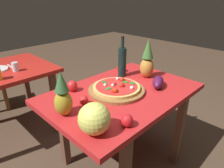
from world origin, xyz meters
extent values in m
plane|color=#4C3828|center=(0.00, 0.00, 0.00)|extent=(10.00, 10.00, 0.00)
cube|color=brown|center=(0.36, -0.36, 0.36)|extent=(0.06, 0.06, 0.72)
cube|color=brown|center=(-0.36, 0.36, 0.36)|extent=(0.06, 0.06, 0.72)
cube|color=brown|center=(0.36, 0.36, 0.36)|extent=(0.06, 0.06, 0.72)
cube|color=red|center=(0.00, 0.00, 0.74)|extent=(1.23, 0.82, 0.04)
cube|color=brown|center=(-0.15, 0.86, 0.36)|extent=(0.06, 0.06, 0.72)
cube|color=brown|center=(-0.15, 1.60, 0.36)|extent=(0.06, 0.06, 0.72)
cube|color=red|center=(-0.52, 1.23, 0.74)|extent=(0.98, 0.84, 0.04)
cube|color=olive|center=(-0.32, 2.07, 0.21)|extent=(0.04, 0.04, 0.41)
cube|color=olive|center=(-0.40, 1.75, 0.21)|extent=(0.04, 0.04, 0.41)
cylinder|color=olive|center=(-0.04, 0.03, 0.77)|extent=(0.45, 0.45, 0.02)
cylinder|color=#DEB160|center=(-0.04, 0.03, 0.79)|extent=(0.38, 0.38, 0.02)
cylinder|color=red|center=(-0.04, 0.03, 0.81)|extent=(0.33, 0.33, 0.00)
sphere|color=red|center=(-0.13, -0.03, 0.82)|extent=(0.04, 0.04, 0.04)
sphere|color=red|center=(0.07, 0.07, 0.82)|extent=(0.04, 0.04, 0.04)
sphere|color=red|center=(-0.02, -0.01, 0.82)|extent=(0.04, 0.04, 0.04)
sphere|color=red|center=(-0.12, -0.04, 0.82)|extent=(0.04, 0.04, 0.04)
sphere|color=red|center=(-0.04, 0.06, 0.82)|extent=(0.03, 0.03, 0.03)
cube|color=#2F7D24|center=(0.06, 0.03, 0.81)|extent=(0.04, 0.05, 0.00)
cube|color=#23842E|center=(0.08, -0.03, 0.81)|extent=(0.03, 0.05, 0.00)
cube|color=#218038|center=(0.00, 0.02, 0.81)|extent=(0.05, 0.03, 0.00)
cube|color=#2B7F3A|center=(-0.12, 0.03, 0.81)|extent=(0.04, 0.03, 0.00)
cube|color=#246E33|center=(-0.06, 0.14, 0.81)|extent=(0.04, 0.05, 0.00)
sphere|color=white|center=(-0.06, 0.04, 0.82)|extent=(0.03, 0.03, 0.03)
sphere|color=white|center=(-0.10, 0.09, 0.82)|extent=(0.03, 0.03, 0.03)
sphere|color=white|center=(0.01, -0.09, 0.82)|extent=(0.03, 0.03, 0.03)
sphere|color=white|center=(0.06, 0.11, 0.82)|extent=(0.03, 0.03, 0.03)
cylinder|color=black|center=(0.24, 0.22, 0.89)|extent=(0.08, 0.08, 0.27)
cylinder|color=black|center=(0.24, 0.22, 1.07)|extent=(0.03, 0.03, 0.09)
cylinder|color=black|center=(0.24, 0.22, 1.12)|extent=(0.03, 0.03, 0.02)
ellipsoid|color=#C08235|center=(0.38, 0.04, 0.85)|extent=(0.13, 0.13, 0.19)
cone|color=#3D6D2F|center=(0.38, 0.04, 1.03)|extent=(0.10, 0.10, 0.18)
ellipsoid|color=#AB9626|center=(-0.51, 0.04, 0.84)|extent=(0.11, 0.11, 0.17)
cone|color=#366436|center=(-0.51, 0.04, 0.99)|extent=(0.09, 0.09, 0.13)
sphere|color=#DFDE62|center=(-0.50, -0.24, 0.85)|extent=(0.18, 0.18, 0.18)
ellipsoid|color=red|center=(-0.28, 0.29, 0.80)|extent=(0.08, 0.08, 0.09)
ellipsoid|color=#4D1740|center=(0.27, -0.16, 0.80)|extent=(0.22, 0.17, 0.09)
sphere|color=red|center=(-0.35, 0.05, 0.79)|extent=(0.07, 0.07, 0.07)
sphere|color=red|center=(0.32, 0.31, 0.80)|extent=(0.08, 0.08, 0.08)
sphere|color=red|center=(-0.32, -0.33, 0.80)|extent=(0.08, 0.08, 0.08)
cylinder|color=silver|center=(-0.42, 1.07, 0.80)|extent=(0.06, 0.06, 0.09)
cube|color=silver|center=(-0.41, 1.23, 0.76)|extent=(0.02, 0.18, 0.01)
camera|label=1|loc=(-1.08, -0.96, 1.48)|focal=32.17mm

